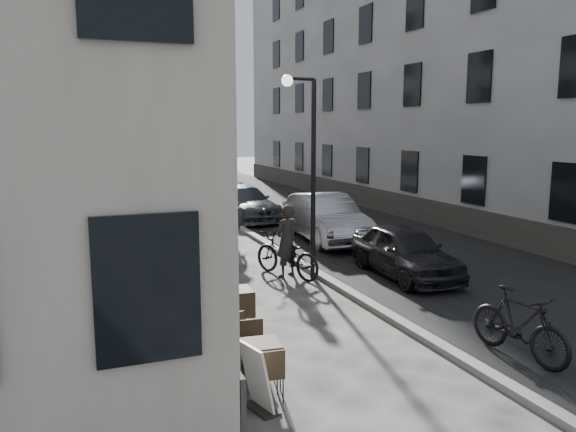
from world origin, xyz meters
TOP-DOWN VIEW (x-y plane):
  - ground at (0.00, 0.00)m, footprint 120.00×120.00m
  - road at (3.85, 16.00)m, footprint 7.30×60.00m
  - kerb at (0.20, 16.00)m, footprint 0.25×60.00m
  - building_left at (-6.00, 16.50)m, footprint 4.00×35.00m
  - building_right at (9.50, 16.50)m, footprint 4.00×35.00m
  - streetlamp_near at (-0.17, 6.00)m, footprint 0.90×0.28m
  - streetlamp_far at (-0.17, 18.00)m, footprint 0.90×0.28m
  - tree_near at (-0.10, 21.00)m, footprint 2.40×2.40m
  - tree_far at (-0.10, 27.00)m, footprint 2.40×2.40m
  - bistro_set_a at (-3.17, 0.73)m, footprint 0.61×1.40m
  - bistro_set_b at (-3.57, 2.30)m, footprint 0.85×1.53m
  - bistro_set_c at (-2.85, 3.25)m, footprint 0.66×1.56m
  - sign_board at (-3.46, 0.02)m, footprint 0.47×0.62m
  - utility_cabinet at (-0.80, 11.74)m, footprint 0.80×1.07m
  - bicycle at (-0.59, 6.37)m, footprint 1.61×2.32m
  - cyclist_rider at (-0.59, 6.37)m, footprint 0.82×0.70m
  - pedestrian_near at (-2.76, 5.00)m, footprint 0.75×0.59m
  - pedestrian_mid at (-1.05, 10.10)m, footprint 1.24×1.15m
  - pedestrian_far at (-2.36, 12.21)m, footprint 1.02×0.98m
  - car_near at (2.30, 5.29)m, footprint 1.75×3.97m
  - car_mid at (2.30, 10.13)m, footprint 1.98×4.89m
  - car_far at (1.00, 15.42)m, footprint 2.34×4.92m
  - moped at (1.20, 0.13)m, footprint 0.81×2.02m

SIDE VIEW (x-z plane):
  - ground at x=0.00m, z-range 0.00..0.00m
  - road at x=3.85m, z-range 0.00..0.00m
  - kerb at x=0.20m, z-range 0.00..0.12m
  - sign_board at x=-3.46m, z-range -0.09..0.88m
  - bistro_set_a at x=-3.17m, z-range 0.01..0.82m
  - bistro_set_b at x=-3.57m, z-range 0.01..0.89m
  - bistro_set_c at x=-2.85m, z-range 0.01..0.92m
  - bicycle at x=-0.59m, z-range 0.00..1.16m
  - moped at x=1.20m, z-range 0.00..1.18m
  - car_near at x=2.30m, z-range 0.00..1.33m
  - car_far at x=1.00m, z-range 0.00..1.39m
  - utility_cabinet at x=-0.80m, z-range 0.00..1.43m
  - pedestrian_near at x=-2.76m, z-range 0.00..1.50m
  - car_mid at x=2.30m, z-range 0.00..1.58m
  - pedestrian_mid at x=-1.05m, z-range 0.00..1.68m
  - pedestrian_far at x=-2.36m, z-range 0.00..1.71m
  - cyclist_rider at x=-0.59m, z-range 0.00..1.89m
  - streetlamp_near at x=-0.17m, z-range 0.62..5.71m
  - streetlamp_far at x=-0.17m, z-range 0.62..5.71m
  - tree_near at x=-0.10m, z-range 1.81..7.51m
  - tree_far at x=-0.10m, z-range 1.81..7.51m
  - building_left at x=-6.00m, z-range 0.00..16.00m
  - building_right at x=9.50m, z-range 0.00..16.00m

